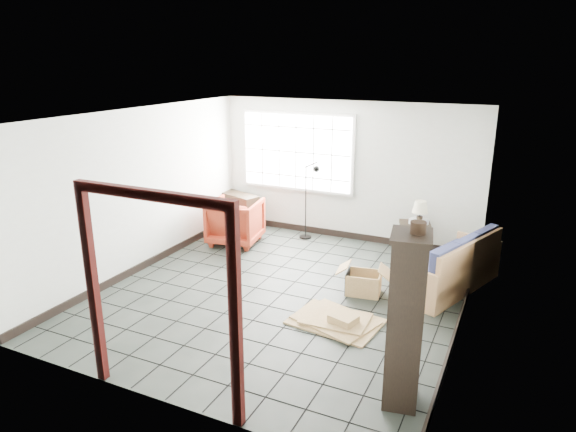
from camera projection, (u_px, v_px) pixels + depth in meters
The scene contains 15 objects.
ground at pixel (283, 293), 7.56m from camera, with size 5.50×5.50×0.00m, color black.
room_shell at pixel (283, 182), 7.09m from camera, with size 5.02×5.52×2.61m.
window_panel at pixel (297, 152), 9.83m from camera, with size 2.32×0.08×1.52m.
doorway_trim at pixel (157, 274), 4.82m from camera, with size 1.80×0.08×2.20m.
futon_sofa at pixel (452, 270), 7.63m from camera, with size 1.36×2.07×0.86m.
armchair at pixel (235, 219), 9.51m from camera, with size 0.89×0.83×0.91m, color maroon.
side_table at pixel (415, 229), 8.92m from camera, with size 0.65×0.65×0.57m.
table_lamp at pixel (420, 208), 8.78m from camera, with size 0.28×0.28×0.42m.
projector at pixel (419, 221), 8.85m from camera, with size 0.33×0.30×0.10m.
floor_lamp at pixel (311, 198), 9.61m from camera, with size 0.44×0.27×1.51m.
console_shelf at pixel (239, 211), 10.41m from camera, with size 0.98×0.64×0.71m.
tall_shelf at pixel (405, 320), 4.94m from camera, with size 0.45×0.54×1.78m.
pot at pixel (418, 227), 4.69m from camera, with size 0.16×0.16×0.11m.
open_box at pixel (363, 283), 7.53m from camera, with size 0.83×0.49×0.44m.
cardboard_pile at pixel (337, 320), 6.71m from camera, with size 1.23×1.01×0.17m.
Camera 1 is at (3.02, -6.19, 3.32)m, focal length 32.00 mm.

